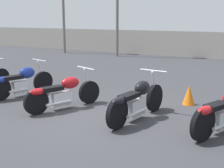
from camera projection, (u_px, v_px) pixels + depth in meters
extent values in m
plane|color=#38383D|center=(95.00, 119.00, 6.98)|extent=(60.00, 60.00, 0.00)
cube|color=#9E998E|center=(214.00, 45.00, 16.90)|extent=(40.00, 0.04, 1.45)
cylinder|color=black|center=(1.00, 77.00, 10.39)|extent=(0.16, 0.57, 0.56)
cylinder|color=black|center=(43.00, 82.00, 9.41)|extent=(0.24, 0.64, 0.63)
cylinder|color=black|center=(0.00, 89.00, 8.42)|extent=(0.24, 0.64, 0.63)
cube|color=silver|center=(21.00, 87.00, 8.88)|extent=(0.31, 0.53, 0.35)
ellipsoid|color=navy|center=(27.00, 73.00, 8.96)|extent=(0.38, 0.53, 0.33)
cube|color=black|center=(12.00, 78.00, 8.65)|extent=(0.37, 0.63, 0.10)
ellipsoid|color=navy|center=(1.00, 80.00, 8.41)|extent=(0.30, 0.47, 0.16)
cylinder|color=silver|center=(39.00, 60.00, 9.20)|extent=(0.67, 0.19, 0.04)
cylinder|color=silver|center=(41.00, 71.00, 9.31)|extent=(0.11, 0.26, 0.65)
cylinder|color=silver|center=(19.00, 90.00, 8.71)|extent=(0.20, 0.55, 0.07)
cylinder|color=black|center=(89.00, 92.00, 8.15)|extent=(0.30, 0.60, 0.60)
cylinder|color=black|center=(36.00, 102.00, 7.20)|extent=(0.30, 0.60, 0.60)
cube|color=silver|center=(62.00, 99.00, 7.64)|extent=(0.37, 0.58, 0.33)
ellipsoid|color=#AD1419|center=(70.00, 83.00, 7.72)|extent=(0.40, 0.55, 0.29)
cube|color=black|center=(52.00, 89.00, 7.41)|extent=(0.41, 0.59, 0.10)
ellipsoid|color=#AD1419|center=(38.00, 92.00, 7.18)|extent=(0.34, 0.48, 0.16)
cylinder|color=silver|center=(86.00, 68.00, 7.95)|extent=(0.69, 0.28, 0.04)
cylinder|color=silver|center=(87.00, 80.00, 8.05)|extent=(0.13, 0.25, 0.63)
cylinder|color=silver|center=(59.00, 103.00, 7.46)|extent=(0.30, 0.66, 0.07)
cylinder|color=black|center=(155.00, 98.00, 7.49)|extent=(0.17, 0.66, 0.65)
cylinder|color=black|center=(117.00, 114.00, 6.25)|extent=(0.17, 0.66, 0.65)
cube|color=silver|center=(136.00, 107.00, 6.81)|extent=(0.26, 0.58, 0.36)
ellipsoid|color=black|center=(142.00, 88.00, 6.94)|extent=(0.32, 0.52, 0.32)
cube|color=black|center=(129.00, 96.00, 6.54)|extent=(0.30, 0.57, 0.10)
ellipsoid|color=black|center=(119.00, 101.00, 6.24)|extent=(0.25, 0.46, 0.16)
cylinder|color=silver|center=(153.00, 71.00, 7.27)|extent=(0.69, 0.11, 0.04)
cylinder|color=silver|center=(154.00, 84.00, 7.38)|extent=(0.08, 0.26, 0.66)
cylinder|color=silver|center=(137.00, 113.00, 6.64)|extent=(0.14, 0.71, 0.07)
cylinder|color=black|center=(203.00, 124.00, 5.64)|extent=(0.32, 0.64, 0.64)
cube|color=silver|center=(222.00, 119.00, 6.04)|extent=(0.37, 0.55, 0.35)
cube|color=black|center=(216.00, 106.00, 5.83)|extent=(0.42, 0.59, 0.10)
ellipsoid|color=red|center=(205.00, 110.00, 5.62)|extent=(0.34, 0.48, 0.16)
cylinder|color=silver|center=(224.00, 125.00, 5.88)|extent=(0.31, 0.65, 0.07)
cone|color=orange|center=(189.00, 95.00, 8.06)|extent=(0.32, 0.32, 0.51)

